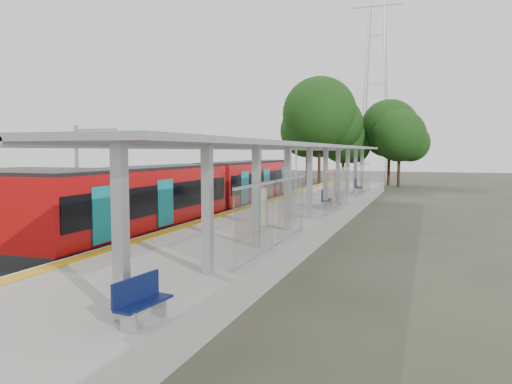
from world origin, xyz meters
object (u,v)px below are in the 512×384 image
info_pillar_far (337,186)px  bench_near (141,299)px  train (206,191)px  bench_mid (325,198)px  litter_bin (339,198)px  bench_far (357,186)px  info_pillar_near (263,207)px

info_pillar_far → bench_near: bearing=-103.0°
train → bench_near: (6.95, -17.86, -0.57)m
bench_near → bench_mid: bearing=98.7°
bench_near → train: bearing=118.4°
bench_near → info_pillar_far: bearing=99.4°
info_pillar_far → litter_bin: info_pillar_far is taller
bench_mid → bench_far: bearing=82.1°
train → bench_far: (6.76, 13.49, -0.43)m
bench_far → info_pillar_near: bearing=-106.3°
bench_mid → litter_bin: bearing=73.1°
bench_near → bench_far: bench_far is taller
train → bench_near: size_ratio=20.04×
info_pillar_near → info_pillar_far: size_ratio=1.03×
info_pillar_near → info_pillar_far: info_pillar_near is taller
bench_near → bench_far: bearing=97.5°
bench_near → bench_far: (-0.20, 31.34, 0.14)m
info_pillar_near → bench_mid: bearing=72.9°
bench_far → litter_bin: 8.47m
train → info_pillar_near: size_ratio=14.05×
info_pillar_near → litter_bin: info_pillar_near is taller
train → litter_bin: train is taller
info_pillar_near → info_pillar_far: 14.46m
bench_mid → info_pillar_far: 6.68m
train → info_pillar_near: 7.16m
info_pillar_far → bench_far: bearing=62.4°
info_pillar_far → litter_bin: bearing=-93.1°
bench_near → info_pillar_near: 12.99m
info_pillar_far → litter_bin: 4.54m
train → info_pillar_near: bearing=-44.3°
bench_mid → info_pillar_near: bearing=-105.1°
train → info_pillar_far: (5.87, 9.44, -0.22)m
bench_mid → bench_near: bearing=-94.3°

